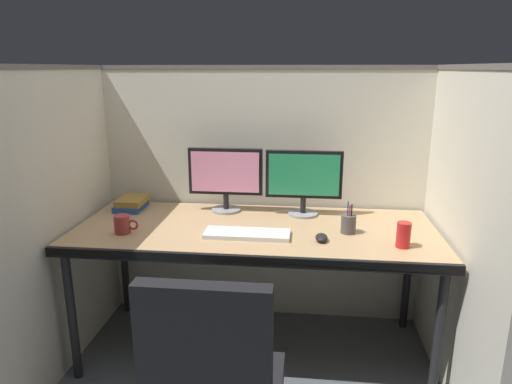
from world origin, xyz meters
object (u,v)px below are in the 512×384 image
Objects in this scene: desk at (255,237)px; pen_cup at (348,224)px; monitor_right at (304,178)px; computer_mouse at (321,238)px; keyboard_main at (247,234)px; monitor_left at (226,175)px; soda_can at (403,235)px; book_stack at (132,203)px; coffee_mug at (123,224)px.

pen_cup is (0.48, -0.02, 0.10)m from desk.
monitor_right reaches higher than computer_mouse.
keyboard_main is 0.52m from pen_cup.
monitor_left reaches higher than keyboard_main.
monitor_left reaches higher than desk.
keyboard_main is 3.52× the size of soda_can.
monitor_right is at bearing 0.05° from book_stack.
book_stack reaches higher than desk.
keyboard_main is at bearing 174.99° from soda_can.
soda_can is (0.75, -0.07, 0.05)m from keyboard_main.
book_stack is (-0.74, 0.37, 0.02)m from keyboard_main.
soda_can reaches higher than keyboard_main.
soda_can is at bearing -1.50° from coffee_mug.
monitor_left is 0.48m from keyboard_main.
coffee_mug is (-1.01, -0.00, 0.03)m from computer_mouse.
monitor_right is 0.40m from pen_cup.
soda_can is at bearing -5.01° from keyboard_main.
keyboard_main is at bearing 2.65° from coffee_mug.
computer_mouse is 0.38m from soda_can.
pen_cup is (0.23, -0.27, -0.17)m from monitor_right.
monitor_left is at bearing 142.00° from computer_mouse.
book_stack reaches higher than keyboard_main.
monitor_right reaches higher than coffee_mug.
monitor_left is 2.01× the size of book_stack.
desk is 0.81m from book_stack.
desk is at bearing -134.91° from monitor_right.
soda_can is at bearing -5.74° from computer_mouse.
desk is at bearing 156.43° from computer_mouse.
monitor_right is at bearing 103.35° from computer_mouse.
book_stack is 0.42m from coffee_mug.
keyboard_main is 0.75m from soda_can.
monitor_right is at bearing 23.92° from coffee_mug.
monitor_right is 0.51m from keyboard_main.
pen_cup is (0.69, -0.30, -0.17)m from monitor_left.
monitor_right is 0.66m from soda_can.
coffee_mug is at bearing -74.85° from book_stack.
keyboard_main is at bearing -126.31° from monitor_right.
soda_can is at bearing -14.62° from desk.
pen_cup reaches higher than book_stack.
soda_can is at bearing -16.38° from book_stack.
monitor_right is 0.46m from computer_mouse.
desk is at bearing -53.94° from monitor_left.
monitor_left is 3.52× the size of soda_can.
book_stack is at bearing 167.74° from pen_cup.
book_stack is at bearing 160.22° from computer_mouse.
computer_mouse is (0.37, -0.03, 0.01)m from keyboard_main.
pen_cup is 1.15m from coffee_mug.
desk is at bearing 13.02° from coffee_mug.
desk is 8.90× the size of book_stack.
computer_mouse is at bearing 0.11° from coffee_mug.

